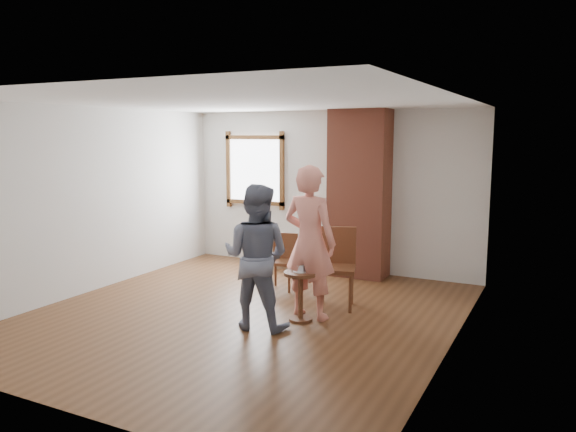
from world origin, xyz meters
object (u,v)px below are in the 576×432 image
object	(u,v)px
man	(256,257)
dining_chair_left	(283,258)
stoneware_crock	(275,254)
dining_chair_right	(337,263)
side_table	(301,288)
person_pink	(310,242)

from	to	relation	value
man	dining_chair_left	bearing A→B (deg)	-79.97
stoneware_crock	man	xyz separation A→B (m)	(1.21, -2.71, 0.61)
dining_chair_left	dining_chair_right	size ratio (longest dim) A/B	0.78
dining_chair_left	side_table	bearing A→B (deg)	-64.54
man	stoneware_crock	bearing A→B (deg)	-72.49
side_table	man	xyz separation A→B (m)	(-0.36, -0.43, 0.43)
stoneware_crock	side_table	xyz separation A→B (m)	(1.57, -2.27, 0.18)
dining_chair_right	side_table	bearing A→B (deg)	-120.17
dining_chair_left	man	size ratio (longest dim) A/B	0.48
side_table	person_pink	xyz separation A→B (m)	(0.04, 0.16, 0.53)
stoneware_crock	side_table	size ratio (longest dim) A/B	0.75
dining_chair_left	person_pink	bearing A→B (deg)	-59.17
dining_chair_right	side_table	distance (m)	0.78
man	person_pink	size ratio (longest dim) A/B	0.89
dining_chair_right	man	size ratio (longest dim) A/B	0.61
dining_chair_left	man	bearing A→B (deg)	-83.18
stoneware_crock	person_pink	xyz separation A→B (m)	(1.61, -2.11, 0.71)
person_pink	dining_chair_left	bearing A→B (deg)	-44.24
stoneware_crock	man	size ratio (longest dim) A/B	0.27
side_table	man	distance (m)	0.71
dining_chair_left	side_table	xyz separation A→B (m)	(0.84, -1.19, -0.04)
dining_chair_left	man	world-z (taller)	man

